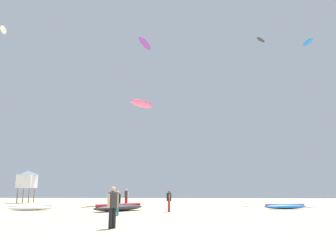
{
  "coord_description": "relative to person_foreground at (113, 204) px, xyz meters",
  "views": [
    {
      "loc": [
        1.63,
        -10.61,
        1.55
      ],
      "look_at": [
        0.0,
        19.02,
        7.43
      ],
      "focal_mm": 35.01,
      "sensor_mm": 36.0,
      "label": 1
    }
  ],
  "objects": [
    {
      "name": "person_right",
      "position": [
        1.81,
        10.99,
        -0.07
      ],
      "size": [
        0.36,
        0.52,
        1.61
      ],
      "rotation": [
        0.0,
        0.0,
        3.35
      ],
      "color": "#B21E23",
      "rests_on": "ground"
    },
    {
      "name": "person_foreground",
      "position": [
        0.0,
        0.0,
        0.0
      ],
      "size": [
        0.39,
        0.49,
        1.73
      ],
      "rotation": [
        0.0,
        0.0,
        2.53
      ],
      "color": "black",
      "rests_on": "ground"
    },
    {
      "name": "kite_aloft_4",
      "position": [
        -0.89,
        14.89,
        8.4
      ],
      "size": [
        2.34,
        2.75,
        0.67
      ],
      "color": "#E5598C"
    },
    {
      "name": "person_midground",
      "position": [
        -1.23,
        6.98,
        -0.1
      ],
      "size": [
        0.35,
        0.51,
        1.55
      ],
      "rotation": [
        0.0,
        0.0,
        3.34
      ],
      "color": "teal",
      "rests_on": "ground"
    },
    {
      "name": "kite_grounded_near",
      "position": [
        -9.44,
        12.47,
        -0.81
      ],
      "size": [
        3.6,
        2.23,
        0.43
      ],
      "color": "white",
      "rests_on": "ground"
    },
    {
      "name": "kite_aloft_5",
      "position": [
        -2.18,
        26.23,
        19.75
      ],
      "size": [
        1.86,
        4.22,
        0.79
      ],
      "color": "purple"
    },
    {
      "name": "ground_plane",
      "position": [
        1.48,
        -3.43,
        -1.01
      ],
      "size": [
        120.0,
        120.0,
        0.0
      ],
      "primitive_type": "plane",
      "color": "#C6B28C"
    },
    {
      "name": "kite_aloft_3",
      "position": [
        -19.81,
        23.0,
        20.56
      ],
      "size": [
        1.56,
        2.53,
        0.43
      ],
      "color": "white"
    },
    {
      "name": "kite_grounded_mid",
      "position": [
        11.61,
        15.55,
        -0.79
      ],
      "size": [
        3.91,
        1.63,
        0.45
      ],
      "color": "blue",
      "rests_on": "ground"
    },
    {
      "name": "kite_grounded_far",
      "position": [
        -2.09,
        11.74,
        -0.73
      ],
      "size": [
        4.0,
        4.62,
        0.6
      ],
      "color": "#2D2D33",
      "rests_on": "ground"
    },
    {
      "name": "person_left",
      "position": [
        -3.39,
        21.82,
        0.01
      ],
      "size": [
        0.52,
        0.4,
        1.75
      ],
      "rotation": [
        0.0,
        0.0,
        1.04
      ],
      "color": "#B21E23",
      "rests_on": "ground"
    },
    {
      "name": "kite_aloft_1",
      "position": [
        13.24,
        27.11,
        20.3
      ],
      "size": [
        1.7,
        1.92,
        0.25
      ],
      "color": "#2D2D33"
    },
    {
      "name": "kite_aloft_2",
      "position": [
        18.63,
        25.23,
        18.93
      ],
      "size": [
        1.0,
        2.26,
        0.42
      ],
      "color": "blue"
    },
    {
      "name": "lifeguard_tower",
      "position": [
        -17.67,
        28.17,
        2.05
      ],
      "size": [
        2.3,
        2.3,
        4.15
      ],
      "color": "#8C704C",
      "rests_on": "ground"
    }
  ]
}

